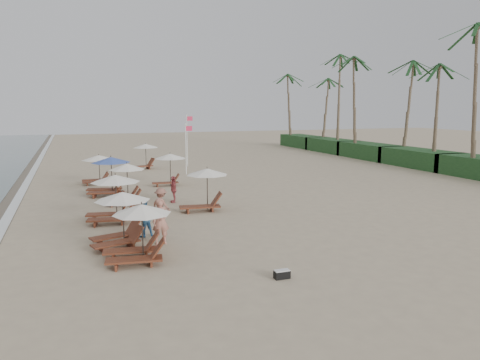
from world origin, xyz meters
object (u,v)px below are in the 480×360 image
object	(u,v)px
inland_station_0	(204,187)
flag_pole_near	(186,146)
inland_station_2	(143,154)
beachgoer_mid_a	(144,218)
lounger_station_3	(123,185)
lounger_station_4	(107,177)
inland_station_1	(168,165)
lounger_station_2	(111,199)
beachgoer_near	(161,221)
beachgoer_far_a	(174,189)
beachgoer_mid_b	(161,205)
lounger_station_0	(136,234)
lounger_station_1	(118,218)
lounger_station_5	(97,167)
duffel_bag	(282,274)

from	to	relation	value
inland_station_0	flag_pole_near	distance (m)	13.67
inland_station_2	beachgoer_mid_a	size ratio (longest dim) A/B	1.72
lounger_station_3	lounger_station_4	xyz separation A→B (m)	(-0.66, 2.94, 0.06)
lounger_station_3	inland_station_1	world-z (taller)	lounger_station_3
lounger_station_2	flag_pole_near	size ratio (longest dim) A/B	0.65
beachgoer_near	lounger_station_4	bearing A→B (deg)	98.39
inland_station_0	inland_station_2	xyz separation A→B (m)	(-0.48, 17.85, 0.02)
beachgoer_far_a	beachgoer_mid_a	bearing A→B (deg)	-13.31
inland_station_0	beachgoer_mid_b	xyz separation A→B (m)	(-2.57, -1.60, -0.47)
lounger_station_0	lounger_station_4	bearing A→B (deg)	89.89
lounger_station_4	beachgoer_near	size ratio (longest dim) A/B	1.52
lounger_station_1	beachgoer_mid_b	bearing A→B (deg)	53.79
inland_station_1	beachgoer_mid_b	world-z (taller)	inland_station_1
inland_station_2	lounger_station_5	bearing A→B (deg)	-122.02
inland_station_0	flag_pole_near	bearing A→B (deg)	80.04
lounger_station_4	lounger_station_5	bearing A→B (deg)	94.25
lounger_station_1	lounger_station_2	bearing A→B (deg)	89.03
lounger_station_5	lounger_station_4	bearing A→B (deg)	-85.75
lounger_station_4	beachgoer_mid_b	size ratio (longest dim) A/B	1.74
beachgoer_mid_a	lounger_station_4	bearing A→B (deg)	-101.10
flag_pole_near	lounger_station_1	bearing A→B (deg)	-111.70
lounger_station_0	lounger_station_5	distance (m)	17.93
beachgoer_mid_b	lounger_station_4	bearing A→B (deg)	-22.66
lounger_station_2	lounger_station_3	bearing A→B (deg)	76.25
lounger_station_1	flag_pole_near	xyz separation A→B (m)	(7.23, 18.17, 1.21)
duffel_bag	lounger_station_0	bearing A→B (deg)	141.58
lounger_station_4	lounger_station_0	bearing A→B (deg)	-90.11
lounger_station_2	beachgoer_far_a	size ratio (longest dim) A/B	1.75
beachgoer_mid_b	beachgoer_far_a	world-z (taller)	beachgoer_mid_b
beachgoer_near	beachgoer_mid_b	xyz separation A→B (m)	(0.68, 3.60, -0.12)
lounger_station_3	inland_station_1	xyz separation A→B (m)	(3.66, 5.20, 0.39)
lounger_station_3	inland_station_0	bearing A→B (deg)	-41.06
lounger_station_5	beachgoer_far_a	distance (m)	9.10
inland_station_2	duffel_bag	bearing A→B (deg)	-89.67
inland_station_0	beachgoer_mid_b	world-z (taller)	inland_station_0
inland_station_1	beachgoer_far_a	xyz separation A→B (m)	(-0.91, -5.86, -0.68)
lounger_station_3	lounger_station_5	size ratio (longest dim) A/B	0.97
duffel_bag	lounger_station_4	bearing A→B (deg)	104.05
lounger_station_0	flag_pole_near	distance (m)	21.57
inland_station_2	beachgoer_far_a	xyz separation A→B (m)	(-0.57, -15.20, -0.53)
beachgoer_mid_a	flag_pole_near	bearing A→B (deg)	-124.57
inland_station_0	inland_station_2	world-z (taller)	same
lounger_station_2	duffel_bag	bearing A→B (deg)	-64.69
lounger_station_1	lounger_station_5	distance (m)	15.68
inland_station_2	inland_station_0	bearing A→B (deg)	-88.45
lounger_station_1	inland_station_2	xyz separation A→B (m)	(4.39, 22.59, 0.20)
inland_station_1	beachgoer_mid_a	xyz separation A→B (m)	(-3.60, -12.39, -0.63)
lounger_station_0	duffel_bag	xyz separation A→B (m)	(4.16, -3.30, -0.85)
lounger_station_5	inland_station_0	bearing A→B (deg)	-66.27
duffel_bag	lounger_station_1	bearing A→B (deg)	129.38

